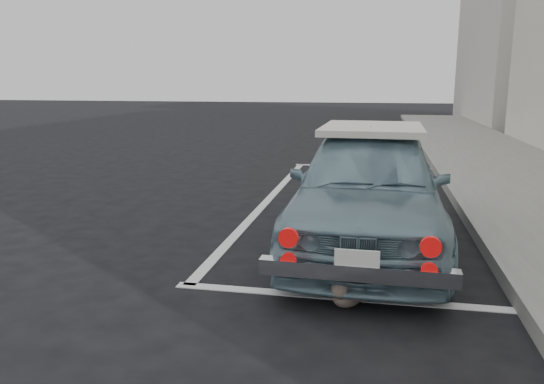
# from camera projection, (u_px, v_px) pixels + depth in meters

# --- Properties ---
(ground) EXTENTS (80.00, 80.00, 0.00)m
(ground) POSITION_uv_depth(u_px,v_px,m) (298.00, 273.00, 4.98)
(ground) COLOR black
(ground) RESTS_ON ground
(building_far) EXTENTS (3.50, 10.00, 8.00)m
(building_far) POSITION_uv_depth(u_px,v_px,m) (519.00, 26.00, 22.15)
(building_far) COLOR beige
(building_far) RESTS_ON ground
(pline_rear) EXTENTS (3.00, 0.12, 0.01)m
(pline_rear) POSITION_uv_depth(u_px,v_px,m) (349.00, 298.00, 4.40)
(pline_rear) COLOR silver
(pline_rear) RESTS_ON ground
(pline_front) EXTENTS (3.00, 0.12, 0.01)m
(pline_front) POSITION_uv_depth(u_px,v_px,m) (367.00, 167.00, 11.12)
(pline_front) COLOR silver
(pline_front) RESTS_ON ground
(pline_side) EXTENTS (0.12, 7.00, 0.01)m
(pline_side) POSITION_uv_depth(u_px,v_px,m) (268.00, 200.00, 8.03)
(pline_side) COLOR silver
(pline_side) RESTS_ON ground
(retro_coupe) EXTENTS (1.65, 3.92, 1.32)m
(retro_coupe) POSITION_uv_depth(u_px,v_px,m) (369.00, 186.00, 5.69)
(retro_coupe) COLOR #7597A6
(retro_coupe) RESTS_ON ground
(cat) EXTENTS (0.35, 0.49, 0.28)m
(cat) POSITION_uv_depth(u_px,v_px,m) (347.00, 291.00, 4.22)
(cat) COLOR #63594B
(cat) RESTS_ON ground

